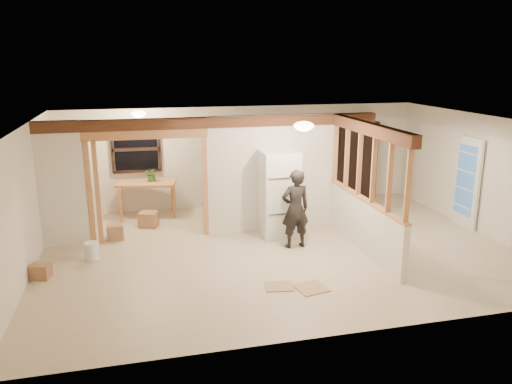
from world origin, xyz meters
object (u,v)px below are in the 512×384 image
object	(u,v)px
bookshelf	(356,161)
shop_vac	(82,214)
woman	(295,209)
refrigerator	(279,194)
work_table	(147,199)

from	to	relation	value
bookshelf	shop_vac	bearing A→B (deg)	-173.35
woman	bookshelf	size ratio (longest dim) A/B	0.76
refrigerator	bookshelf	distance (m)	3.56
woman	shop_vac	distance (m)	4.75
refrigerator	woman	bearing A→B (deg)	-80.96
work_table	shop_vac	world-z (taller)	work_table
refrigerator	shop_vac	bearing A→B (deg)	160.66
refrigerator	work_table	size ratio (longest dim) A/B	1.36
woman	bookshelf	bearing A→B (deg)	-135.71
refrigerator	shop_vac	world-z (taller)	refrigerator
woman	work_table	size ratio (longest dim) A/B	1.18
refrigerator	shop_vac	size ratio (longest dim) A/B	2.75
shop_vac	woman	bearing A→B (deg)	-27.38
work_table	shop_vac	distance (m)	1.54
woman	shop_vac	world-z (taller)	woman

